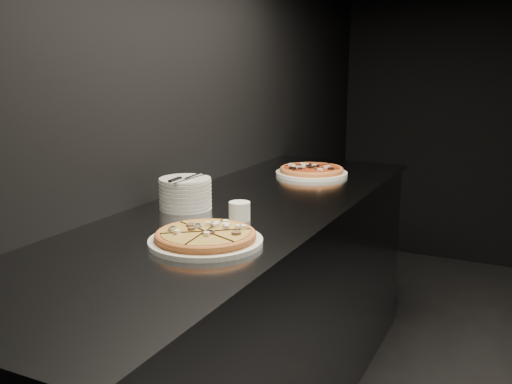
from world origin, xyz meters
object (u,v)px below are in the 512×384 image
at_px(ramekin, 240,211).
at_px(cutlery, 184,178).
at_px(pizza_tomato, 312,171).
at_px(plate_stack, 185,193).
at_px(counter, 242,320).
at_px(pizza_mushroom, 206,237).

bearing_deg(ramekin, cutlery, 169.93).
bearing_deg(pizza_tomato, plate_stack, -103.44).
relative_size(pizza_tomato, plate_stack, 1.84).
height_order(pizza_tomato, plate_stack, plate_stack).
distance_m(pizza_tomato, plate_stack, 0.84).
height_order(counter, pizza_mushroom, pizza_mushroom).
height_order(pizza_mushroom, pizza_tomato, same).
distance_m(counter, plate_stack, 0.56).
bearing_deg(counter, plate_stack, -153.43).
bearing_deg(plate_stack, pizza_mushroom, -49.28).
relative_size(pizza_tomato, cutlery, 1.73).
distance_m(plate_stack, cutlery, 0.06).
distance_m(pizza_tomato, ramekin, 0.88).
relative_size(plate_stack, ramekin, 2.59).
bearing_deg(plate_stack, counter, 26.57).
relative_size(counter, plate_stack, 12.59).
relative_size(pizza_mushroom, pizza_tomato, 1.14).
height_order(cutlery, ramekin, cutlery).
distance_m(pizza_mushroom, cutlery, 0.45).
xyz_separation_m(plate_stack, cutlery, (0.01, -0.01, 0.06)).
bearing_deg(pizza_mushroom, plate_stack, 130.72).
bearing_deg(ramekin, counter, 116.17).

